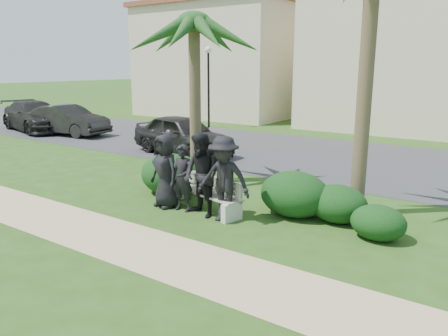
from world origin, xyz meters
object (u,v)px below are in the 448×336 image
Objects in this scene: street_lamp at (208,72)px; man_d at (224,179)px; car_a at (183,135)px; man_c at (201,175)px; car_b at (68,120)px; man_a at (165,171)px; park_bench at (203,195)px; car_c at (35,116)px; palm_left at (194,24)px; man_b at (183,178)px.

man_d is (9.11, -11.75, -2.01)m from street_lamp.
street_lamp reaches higher than car_a.
street_lamp is at bearing 118.60° from man_d.
man_c is (8.52, -11.77, -2.01)m from street_lamp.
man_d is at bearing -120.35° from car_b.
man_a is 0.40× the size of car_b.
park_bench is 1.08m from man_d.
man_a is 1.69m from man_d.
man_d is 0.36× the size of car_c.
car_b is at bearing -123.34° from street_lamp.
street_lamp is 0.80× the size of palm_left.
man_a is (-0.85, -0.33, 0.52)m from park_bench.
street_lamp reaches higher than man_c.
palm_left reaches higher than car_c.
car_c is at bearing 84.23° from car_b.
park_bench is at bearing -54.03° from street_lamp.
man_b reaches higher than park_bench.
man_a reaches higher than car_b.
car_c is at bearing 170.89° from man_a.
park_bench is 15.77m from car_c.
car_b is at bearing 166.34° from man_a.
street_lamp is at bearing -34.33° from car_c.
car_b is (-12.53, 5.68, -0.22)m from man_c.
man_c reaches higher than man_b.
car_c is at bearing 96.24° from car_a.
man_b is at bearing -55.85° from street_lamp.
park_bench is 13.38m from car_b.
palm_left is 5.59m from car_a.
man_c is at bearing -42.11° from park_bench.
man_b is (7.96, -11.73, -2.17)m from street_lamp.
street_lamp is 11.73m from palm_left.
street_lamp is 2.46× the size of man_a.
street_lamp reaches higher than man_d.
car_a is (-4.64, 4.84, 0.39)m from park_bench.
man_a reaches higher than car_a.
palm_left is at bearing -91.82° from car_c.
man_d reaches higher than man_a.
man_c reaches higher than park_bench.
park_bench is (8.27, -11.40, -2.59)m from street_lamp.
man_d is (0.84, -0.35, 0.58)m from park_bench.
car_a is at bearing 148.96° from man_c.
man_b is 0.36× the size of car_b.
man_c is 16.13m from car_c.
car_a is (-4.89, 5.20, -0.19)m from man_c.
park_bench is at bearing 33.80° from man_a.
man_b is (-0.32, -0.33, 0.43)m from park_bench.
car_b is at bearing 161.89° from palm_left.
man_b is (0.53, 0.00, -0.10)m from man_a.
car_b is at bearing 149.53° from man_b.
man_a is 0.33× the size of palm_left.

